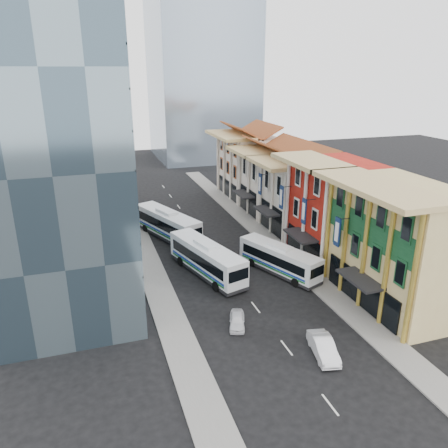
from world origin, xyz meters
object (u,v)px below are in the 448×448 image
object	(u,v)px
shophouse_tan	(401,246)
bus_left_far	(168,224)
bus_left_near	(207,258)
sedan_left	(237,320)
bus_right	(279,259)
office_tower	(58,147)
sedan_right	(323,347)

from	to	relation	value
shophouse_tan	bus_left_far	xyz separation A→B (m)	(-18.53, 24.41, -3.97)
bus_left_near	sedan_left	world-z (taller)	bus_left_near
bus_left_far	bus_right	xyz separation A→B (m)	(10.03, -14.96, -0.29)
office_tower	sedan_right	size ratio (longest dim) A/B	6.64
shophouse_tan	bus_left_far	bearing A→B (deg)	127.20
shophouse_tan	office_tower	size ratio (longest dim) A/B	0.47
office_tower	sedan_left	size ratio (longest dim) A/B	8.68
office_tower	sedan_right	distance (m)	31.20
bus_left_far	sedan_left	distance (m)	24.07
shophouse_tan	bus_left_near	size ratio (longest dim) A/B	1.13
sedan_right	office_tower	bearing A→B (deg)	145.88
bus_left_near	office_tower	bearing A→B (deg)	154.50
sedan_left	sedan_right	xyz separation A→B (m)	(5.29, -6.28, 0.16)
sedan_right	bus_right	bearing A→B (deg)	90.06
bus_left_near	sedan_right	bearing A→B (deg)	-90.48
shophouse_tan	bus_right	world-z (taller)	shophouse_tan
shophouse_tan	bus_left_near	xyz separation A→B (m)	(-16.53, 11.65, -4.02)
shophouse_tan	office_tower	bearing A→B (deg)	155.70
office_tower	bus_left_near	size ratio (longest dim) A/B	2.43
office_tower	sedan_left	bearing A→B (deg)	-43.83
shophouse_tan	bus_left_far	distance (m)	30.90
bus_left_far	sedan_left	world-z (taller)	bus_left_far
bus_left_far	sedan_left	bearing A→B (deg)	-107.33
bus_right	sedan_right	world-z (taller)	bus_right
bus_left_far	bus_right	bearing A→B (deg)	-77.44
shophouse_tan	sedan_right	world-z (taller)	shophouse_tan
bus_left_near	bus_right	bearing A→B (deg)	-31.55
sedan_left	bus_right	bearing A→B (deg)	66.76
sedan_left	office_tower	bearing A→B (deg)	155.87
bus_right	shophouse_tan	bearing A→B (deg)	-70.42
shophouse_tan	office_tower	distance (m)	35.19
office_tower	bus_left_far	bearing A→B (deg)	39.86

